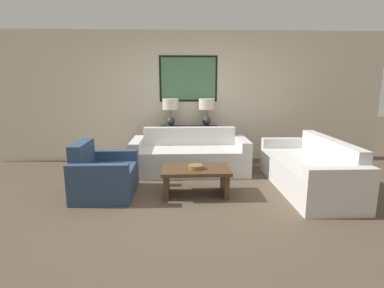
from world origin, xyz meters
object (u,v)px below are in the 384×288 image
(coffee_table, at_px, (196,176))
(decorative_bowl, at_px, (196,167))
(console_table, at_px, (189,145))
(armchair_near_back_wall, at_px, (103,176))
(table_lamp_left, at_px, (171,108))
(couch_by_side, at_px, (309,171))
(table_lamp_right, at_px, (207,108))
(couch_by_back_wall, at_px, (190,157))

(coffee_table, height_order, decorative_bowl, decorative_bowl)
(console_table, bearing_deg, coffee_table, -88.52)
(armchair_near_back_wall, bearing_deg, console_table, 53.60)
(table_lamp_left, bearing_deg, armchair_near_back_wall, -118.06)
(console_table, bearing_deg, couch_by_side, -42.50)
(table_lamp_right, relative_size, couch_by_back_wall, 0.27)
(table_lamp_right, xyz_separation_m, couch_by_side, (1.45, -1.66, -0.85))
(console_table, bearing_deg, decorative_bowl, -88.72)
(console_table, xyz_separation_m, armchair_near_back_wall, (-1.31, -1.78, -0.09))
(couch_by_side, xyz_separation_m, armchair_near_back_wall, (-3.13, -0.12, -0.01))
(decorative_bowl, bearing_deg, armchair_near_back_wall, 175.90)
(table_lamp_right, distance_m, decorative_bowl, 2.03)
(couch_by_side, distance_m, armchair_near_back_wall, 3.13)
(couch_by_back_wall, bearing_deg, coffee_table, -87.66)
(table_lamp_right, relative_size, armchair_near_back_wall, 0.59)
(console_table, distance_m, decorative_bowl, 1.88)
(decorative_bowl, height_order, armchair_near_back_wall, armchair_near_back_wall)
(coffee_table, bearing_deg, table_lamp_right, 80.28)
(couch_by_side, bearing_deg, table_lamp_left, 142.64)
(coffee_table, distance_m, decorative_bowl, 0.15)
(decorative_bowl, bearing_deg, coffee_table, 80.74)
(couch_by_side, xyz_separation_m, decorative_bowl, (-1.77, -0.22, 0.15))
(table_lamp_right, bearing_deg, console_table, 180.00)
(couch_by_side, height_order, coffee_table, couch_by_side)
(armchair_near_back_wall, bearing_deg, table_lamp_right, 46.73)
(couch_by_side, relative_size, decorative_bowl, 9.60)
(table_lamp_right, height_order, armchair_near_back_wall, table_lamp_right)
(table_lamp_left, height_order, armchair_near_back_wall, table_lamp_left)
(armchair_near_back_wall, bearing_deg, couch_by_back_wall, 40.05)
(coffee_table, bearing_deg, console_table, 91.48)
(couch_by_back_wall, relative_size, armchair_near_back_wall, 2.20)
(console_table, xyz_separation_m, couch_by_back_wall, (0.00, -0.68, -0.09))
(couch_by_back_wall, bearing_deg, console_table, 90.00)
(table_lamp_right, bearing_deg, armchair_near_back_wall, -133.27)
(console_table, relative_size, decorative_bowl, 5.56)
(console_table, bearing_deg, table_lamp_right, 0.00)
(decorative_bowl, bearing_deg, couch_by_side, 6.94)
(table_lamp_right, height_order, decorative_bowl, table_lamp_right)
(decorative_bowl, bearing_deg, console_table, 91.28)
(couch_by_back_wall, bearing_deg, decorative_bowl, -87.99)
(table_lamp_left, bearing_deg, decorative_bowl, -77.81)
(table_lamp_left, distance_m, table_lamp_right, 0.73)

